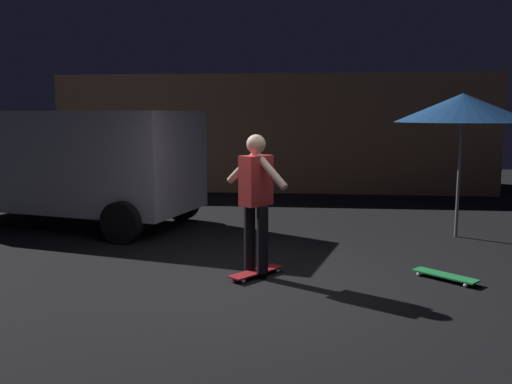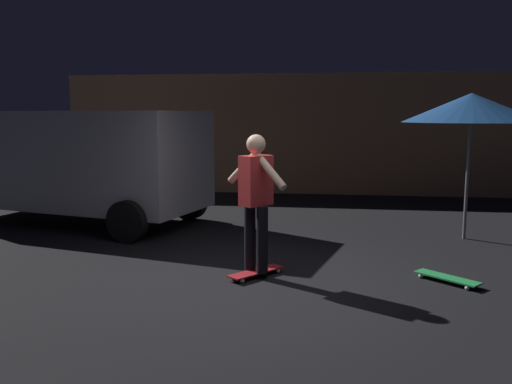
{
  "view_description": "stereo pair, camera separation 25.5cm",
  "coord_description": "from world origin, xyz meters",
  "px_view_note": "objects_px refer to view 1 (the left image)",
  "views": [
    {
      "loc": [
        0.6,
        -6.02,
        1.98
      ],
      "look_at": [
        -0.04,
        0.34,
        1.05
      ],
      "focal_mm": 37.79,
      "sensor_mm": 36.0,
      "label": 1
    },
    {
      "loc": [
        0.86,
        -5.99,
        1.98
      ],
      "look_at": [
        -0.04,
        0.34,
        1.05
      ],
      "focal_mm": 37.79,
      "sensor_mm": 36.0,
      "label": 2
    }
  ],
  "objects_px": {
    "parked_van": "(67,160)",
    "patio_umbrella": "(463,108)",
    "skateboard_ridden": "(256,272)",
    "skateboard_spare": "(445,276)",
    "skater": "(256,193)"
  },
  "relations": [
    {
      "from": "patio_umbrella",
      "to": "skateboard_ridden",
      "type": "distance_m",
      "value": 4.39
    },
    {
      "from": "skater",
      "to": "patio_umbrella",
      "type": "bearing_deg",
      "value": 39.4
    },
    {
      "from": "patio_umbrella",
      "to": "skateboard_ridden",
      "type": "relative_size",
      "value": 3.14
    },
    {
      "from": "patio_umbrella",
      "to": "skateboard_spare",
      "type": "xyz_separation_m",
      "value": [
        -0.74,
        -2.4,
        -2.02
      ]
    },
    {
      "from": "patio_umbrella",
      "to": "skateboard_ridden",
      "type": "bearing_deg",
      "value": -140.6
    },
    {
      "from": "patio_umbrella",
      "to": "skater",
      "type": "height_order",
      "value": "patio_umbrella"
    },
    {
      "from": "parked_van",
      "to": "patio_umbrella",
      "type": "distance_m",
      "value": 6.78
    },
    {
      "from": "patio_umbrella",
      "to": "skater",
      "type": "distance_m",
      "value": 4.04
    },
    {
      "from": "patio_umbrella",
      "to": "skateboard_spare",
      "type": "distance_m",
      "value": 3.22
    },
    {
      "from": "skateboard_ridden",
      "to": "skateboard_spare",
      "type": "relative_size",
      "value": 1.02
    },
    {
      "from": "patio_umbrella",
      "to": "skateboard_ridden",
      "type": "xyz_separation_m",
      "value": [
        -3.02,
        -2.48,
        -2.02
      ]
    },
    {
      "from": "patio_umbrella",
      "to": "skater",
      "type": "relative_size",
      "value": 1.38
    },
    {
      "from": "parked_van",
      "to": "skateboard_spare",
      "type": "relative_size",
      "value": 6.85
    },
    {
      "from": "skateboard_spare",
      "to": "parked_van",
      "type": "bearing_deg",
      "value": 154.96
    },
    {
      "from": "patio_umbrella",
      "to": "skateboard_spare",
      "type": "relative_size",
      "value": 3.2
    }
  ]
}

